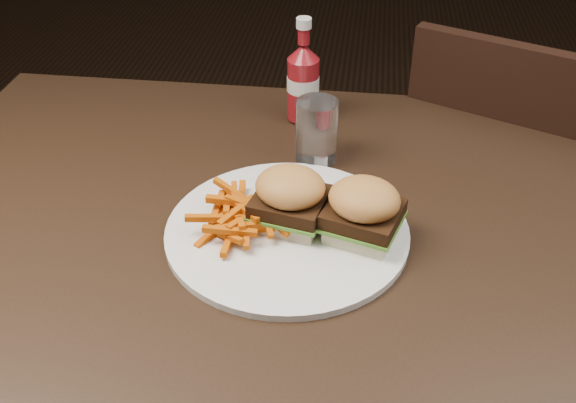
# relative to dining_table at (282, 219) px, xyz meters

# --- Properties ---
(dining_table) EXTENTS (1.20, 0.80, 0.04)m
(dining_table) POSITION_rel_dining_table_xyz_m (0.00, 0.00, 0.00)
(dining_table) COLOR black
(dining_table) RESTS_ON ground
(chair_far) EXTENTS (0.57, 0.57, 0.04)m
(chair_far) POSITION_rel_dining_table_xyz_m (0.47, 0.50, -0.30)
(chair_far) COLOR black
(chair_far) RESTS_ON ground
(plate) EXTENTS (0.34, 0.34, 0.01)m
(plate) POSITION_rel_dining_table_xyz_m (0.02, -0.06, 0.03)
(plate) COLOR white
(plate) RESTS_ON dining_table
(sandwich_half_a) EXTENTS (0.10, 0.10, 0.02)m
(sandwich_half_a) POSITION_rel_dining_table_xyz_m (0.02, -0.05, 0.04)
(sandwich_half_a) COLOR beige
(sandwich_half_a) RESTS_ON plate
(sandwich_half_b) EXTENTS (0.11, 0.10, 0.02)m
(sandwich_half_b) POSITION_rel_dining_table_xyz_m (0.12, -0.06, 0.04)
(sandwich_half_b) COLOR #F4EBC0
(sandwich_half_b) RESTS_ON plate
(fries_pile) EXTENTS (0.15, 0.15, 0.05)m
(fries_pile) POSITION_rel_dining_table_xyz_m (-0.05, -0.05, 0.05)
(fries_pile) COLOR #C02D05
(fries_pile) RESTS_ON plate
(ketchup_bottle) EXTENTS (0.07, 0.07, 0.11)m
(ketchup_bottle) POSITION_rel_dining_table_xyz_m (0.00, 0.28, 0.08)
(ketchup_bottle) COLOR maroon
(ketchup_bottle) RESTS_ON dining_table
(tumbler) EXTENTS (0.08, 0.08, 0.11)m
(tumbler) POSITION_rel_dining_table_xyz_m (0.04, 0.14, 0.08)
(tumbler) COLOR white
(tumbler) RESTS_ON dining_table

